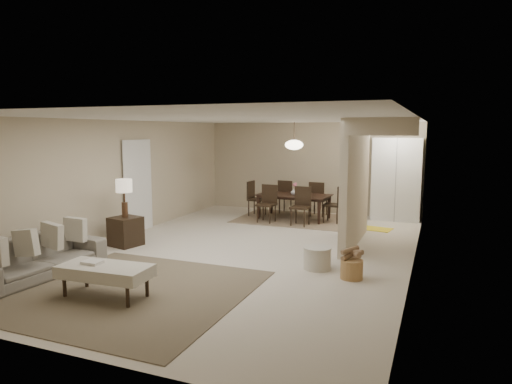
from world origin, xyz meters
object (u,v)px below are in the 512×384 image
at_px(ottoman_bench, 105,272).
at_px(dining_table, 293,207).
at_px(pantry_cabinet, 397,179).
at_px(sofa, 36,257).
at_px(side_table, 126,231).
at_px(wicker_basket, 352,269).
at_px(round_pouf, 317,258).

relative_size(ottoman_bench, dining_table, 0.71).
height_order(pantry_cabinet, sofa, pantry_cabinet).
bearing_deg(pantry_cabinet, side_table, -135.03).
bearing_deg(wicker_basket, sofa, -159.01).
bearing_deg(side_table, wicker_basket, -4.74).
bearing_deg(ottoman_bench, dining_table, 79.92).
distance_m(sofa, wicker_basket, 4.93).
xyz_separation_m(sofa, round_pouf, (3.98, 2.06, -0.14)).
height_order(pantry_cabinet, dining_table, pantry_cabinet).
bearing_deg(round_pouf, sofa, -152.59).
relative_size(pantry_cabinet, wicker_basket, 6.01).
distance_m(sofa, side_table, 2.15).
relative_size(wicker_basket, dining_table, 0.19).
bearing_deg(ottoman_bench, side_table, 118.99).
distance_m(sofa, round_pouf, 4.49).
height_order(round_pouf, dining_table, dining_table).
xyz_separation_m(wicker_basket, dining_table, (-2.27, 4.24, 0.17)).
bearing_deg(pantry_cabinet, sofa, -124.86).
bearing_deg(side_table, sofa, -91.34).
distance_m(ottoman_bench, wicker_basket, 3.65).
bearing_deg(side_table, round_pouf, -1.18).
xyz_separation_m(sofa, side_table, (0.05, 2.14, -0.03)).
bearing_deg(sofa, round_pouf, -58.44).
distance_m(round_pouf, dining_table, 4.28).
bearing_deg(side_table, ottoman_bench, -57.58).
distance_m(pantry_cabinet, dining_table, 2.71).
distance_m(wicker_basket, dining_table, 4.81).
xyz_separation_m(ottoman_bench, dining_table, (0.74, 6.31, -0.04)).
bearing_deg(sofa, side_table, 2.81).
height_order(sofa, round_pouf, sofa).
bearing_deg(sofa, dining_table, -17.11).
relative_size(pantry_cabinet, round_pouf, 4.48).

